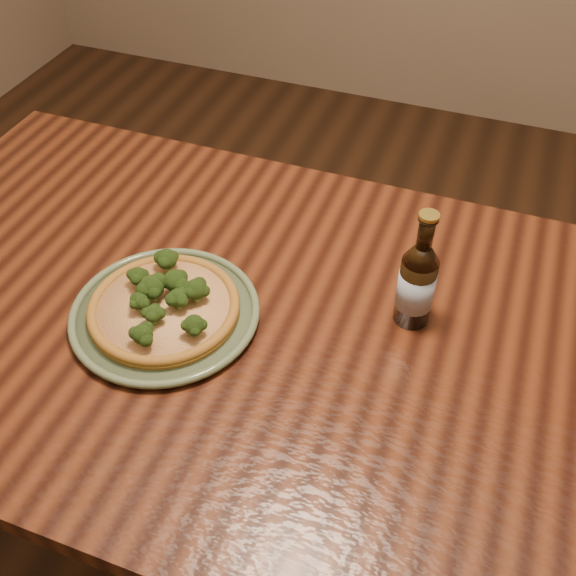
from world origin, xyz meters
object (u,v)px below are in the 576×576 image
(plate, at_px, (165,313))
(beer_bottle, at_px, (417,283))
(table, at_px, (276,359))
(pizza, at_px, (164,305))

(plate, relative_size, beer_bottle, 1.44)
(plate, xyz_separation_m, beer_bottle, (0.39, 0.14, 0.07))
(table, xyz_separation_m, plate, (-0.18, -0.05, 0.10))
(table, xyz_separation_m, pizza, (-0.18, -0.05, 0.12))
(pizza, xyz_separation_m, beer_bottle, (0.39, 0.14, 0.05))
(plate, xyz_separation_m, pizza, (0.00, 0.00, 0.02))
(pizza, bearing_deg, plate, -124.54)
(plate, bearing_deg, table, 15.81)
(plate, distance_m, pizza, 0.02)
(plate, bearing_deg, pizza, 55.46)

